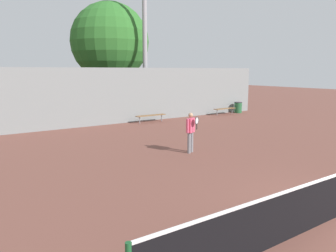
{
  "coord_description": "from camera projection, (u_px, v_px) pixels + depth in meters",
  "views": [
    {
      "loc": [
        -7.58,
        -3.66,
        3.35
      ],
      "look_at": [
        0.29,
        7.83,
        0.97
      ],
      "focal_mm": 35.0,
      "sensor_mm": 36.0,
      "label": 1
    }
  ],
  "objects": [
    {
      "name": "light_pole_far_right",
      "position": [
        145.0,
        32.0,
        21.95
      ],
      "size": [
        0.9,
        0.6,
        10.64
      ],
      "color": "#939399",
      "rests_on": "ground_plane"
    },
    {
      "name": "tennis_player",
      "position": [
        191.0,
        130.0,
        13.33
      ],
      "size": [
        0.56,
        0.51,
        1.65
      ],
      "rotation": [
        0.0,
        0.0,
        0.43
      ],
      "color": "slate",
      "rests_on": "ground_plane"
    },
    {
      "name": "back_fence",
      "position": [
        96.0,
        97.0,
        19.76
      ],
      "size": [
        26.71,
        0.06,
        3.51
      ],
      "color": "gray",
      "rests_on": "ground_plane"
    },
    {
      "name": "bench_courtside_near",
      "position": [
        225.0,
        109.0,
        24.89
      ],
      "size": [
        1.95,
        0.4,
        0.48
      ],
      "color": "brown",
      "rests_on": "ground_plane"
    },
    {
      "name": "bench_courtside_far",
      "position": [
        151.0,
        116.0,
        21.22
      ],
      "size": [
        2.09,
        0.4,
        0.48
      ],
      "color": "brown",
      "rests_on": "ground_plane"
    },
    {
      "name": "trash_bin",
      "position": [
        238.0,
        107.0,
        26.01
      ],
      "size": [
        0.61,
        0.61,
        0.85
      ],
      "color": "#235B33",
      "rests_on": "ground_plane"
    },
    {
      "name": "tree_green_broad",
      "position": [
        110.0,
        42.0,
        24.24
      ],
      "size": [
        5.76,
        5.76,
        8.31
      ],
      "color": "brown",
      "rests_on": "ground_plane"
    }
  ]
}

